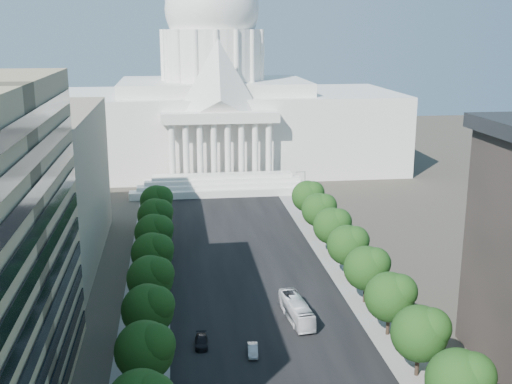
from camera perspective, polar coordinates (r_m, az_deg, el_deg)
name	(u,v)px	position (r m, az deg, el deg)	size (l,w,h in m)	color
road_asphalt	(248,269)	(125.53, -0.74, -6.85)	(30.00, 260.00, 0.01)	black
sidewalk_left	(149,274)	(124.92, -9.50, -7.16)	(8.00, 260.00, 0.02)	gray
sidewalk_right	(343,264)	(128.97, 7.72, -6.39)	(8.00, 260.00, 0.02)	gray
capitol	(214,108)	(213.06, -3.77, 7.50)	(120.00, 56.00, 73.00)	white
tree_l_d	(147,349)	(83.78, -9.66, -13.60)	(7.79, 7.60, 9.97)	#33261C
tree_l_e	(150,309)	(94.55, -9.41, -10.19)	(7.79, 7.60, 9.97)	#33261C
tree_l_f	(152,277)	(105.58, -9.22, -7.50)	(7.79, 7.60, 9.97)	#33261C
tree_l_g	(154,252)	(116.81, -9.07, -5.31)	(7.79, 7.60, 9.97)	#33261C
tree_l_h	(155,232)	(128.17, -8.94, -3.51)	(7.79, 7.60, 9.97)	#33261C
tree_l_i	(157,215)	(139.65, -8.83, -2.01)	(7.79, 7.60, 9.97)	#33261C
tree_l_j	(158,200)	(151.20, -8.74, -0.73)	(7.79, 7.60, 9.97)	#33261C
tree_r_c	(462,380)	(79.91, 17.84, -15.61)	(7.79, 7.60, 9.97)	#33261C
tree_r_d	(422,332)	(89.54, 14.56, -11.95)	(7.79, 7.60, 9.97)	#33261C
tree_r_e	(392,296)	(99.69, 12.00, -8.99)	(7.79, 7.60, 9.97)	#33261C
tree_r_f	(368,267)	(110.21, 9.95, -6.57)	(7.79, 7.60, 9.97)	#33261C
tree_r_g	(349,244)	(121.01, 8.28, -4.58)	(7.79, 7.60, 9.97)	#33261C
tree_r_h	(333,225)	(132.01, 6.89, -2.91)	(7.79, 7.60, 9.97)	#33261C
tree_r_i	(320,209)	(143.18, 5.72, -1.50)	(7.79, 7.60, 9.97)	#33261C
tree_r_j	(309,195)	(154.47, 4.72, -0.29)	(7.79, 7.60, 9.97)	#33261C
streetlight_c	(401,298)	(100.62, 12.80, -9.20)	(2.61, 0.44, 9.00)	gray
streetlight_d	(355,245)	(122.71, 8.83, -4.64)	(2.61, 0.44, 9.00)	gray
streetlight_e	(325,209)	(145.75, 6.12, -1.48)	(2.61, 0.44, 9.00)	gray
streetlight_f	(303,183)	(169.35, 4.17, 0.82)	(2.61, 0.44, 9.00)	gray
car_silver	(253,350)	(94.55, -0.28, -13.89)	(1.43, 4.11, 1.35)	#9A9DA1
car_dark_b	(201,342)	(97.18, -4.87, -13.13)	(1.87, 4.61, 1.34)	black
city_bus	(296,310)	(104.50, 3.61, -10.42)	(2.81, 12.02, 3.35)	white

